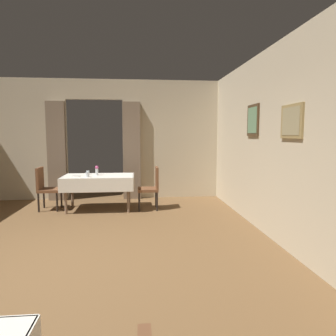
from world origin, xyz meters
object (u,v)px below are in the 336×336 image
dining_table_mid (99,180)px  glass_mid_c (87,175)px  flower_vase_mid (97,170)px  chair_mid_left (46,186)px  glass_mid_d (88,172)px  chair_mid_right (152,186)px  plate_mid_b (76,176)px

dining_table_mid → glass_mid_c: glass_mid_c is taller
dining_table_mid → flower_vase_mid: (-0.04, 0.04, 0.21)m
chair_mid_left → dining_table_mid: bearing=-4.1°
chair_mid_left → flower_vase_mid: flower_vase_mid is taller
chair_mid_left → glass_mid_d: size_ratio=11.02×
chair_mid_left → flower_vase_mid: bearing=-2.1°
chair_mid_right → glass_mid_d: bearing=168.7°
glass_mid_d → flower_vase_mid: bearing=-38.9°
flower_vase_mid → glass_mid_d: flower_vase_mid is taller
plate_mid_b → flower_vase_mid: bearing=13.6°
chair_mid_left → glass_mid_d: chair_mid_left is taller
glass_mid_c → glass_mid_d: bearing=97.4°
chair_mid_right → dining_table_mid: bearing=177.0°
chair_mid_right → glass_mid_c: size_ratio=9.82×
flower_vase_mid → plate_mid_b: bearing=-166.4°
flower_vase_mid → glass_mid_c: bearing=-121.6°
flower_vase_mid → glass_mid_c: (-0.16, -0.26, -0.07)m
chair_mid_right → chair_mid_left: bearing=176.4°
chair_mid_left → plate_mid_b: (0.67, -0.14, 0.24)m
chair_mid_right → flower_vase_mid: size_ratio=4.46×
chair_mid_left → glass_mid_c: (0.94, -0.30, 0.28)m
chair_mid_right → glass_mid_c: (-1.35, -0.16, 0.28)m
chair_mid_left → glass_mid_c: 1.02m
plate_mid_b → glass_mid_d: size_ratio=2.44×
dining_table_mid → chair_mid_left: (-1.14, 0.08, -0.14)m
plate_mid_b → glass_mid_d: bearing=53.6°
plate_mid_b → glass_mid_d: (0.21, 0.28, 0.04)m
flower_vase_mid → glass_mid_d: (-0.22, 0.18, -0.07)m
glass_mid_c → glass_mid_d: (-0.06, 0.44, -0.01)m
glass_mid_c → chair_mid_right: bearing=6.9°
chair_mid_right → flower_vase_mid: flower_vase_mid is taller
flower_vase_mid → chair_mid_right: bearing=-4.9°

